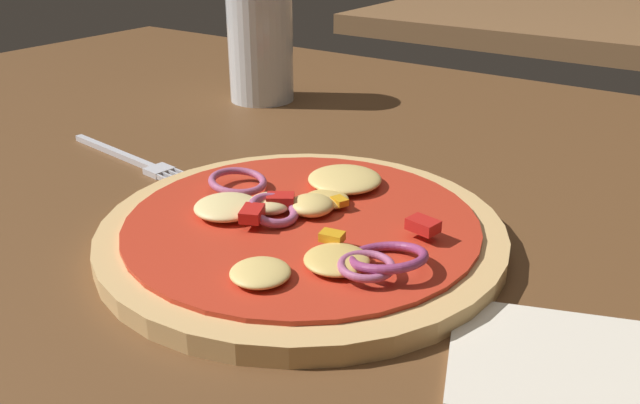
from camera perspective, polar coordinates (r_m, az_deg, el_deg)
The scene contains 6 objects.
dining_table at distance 0.42m, azimuth -7.17°, elevation -6.70°, with size 1.37×1.07×0.04m.
pizza at distance 0.42m, azimuth -1.55°, elevation -2.31°, with size 0.26×0.26×0.03m.
fork at distance 0.57m, azimuth -15.75°, elevation 3.47°, with size 0.16×0.03×0.01m.
beer_glass at distance 0.72m, azimuth -5.17°, elevation 12.81°, with size 0.07×0.07×0.12m.
napkin at distance 0.34m, azimuth 24.18°, elevation -13.20°, with size 0.17×0.13×0.00m.
background_table at distance 1.47m, azimuth 23.21°, elevation 14.11°, with size 0.86×0.63×0.04m.
Camera 1 is at (0.25, -0.26, 0.23)m, focal length 36.85 mm.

